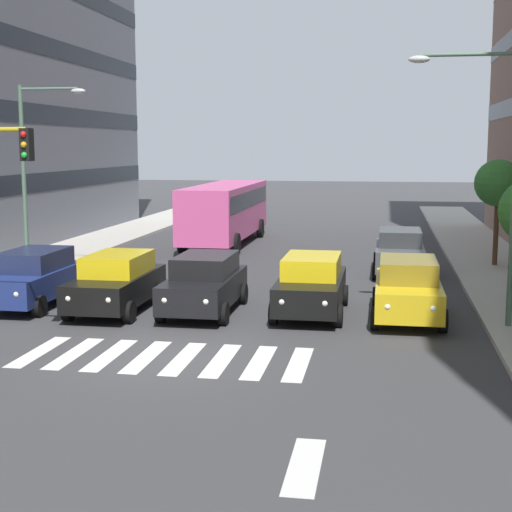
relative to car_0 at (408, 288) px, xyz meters
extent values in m
plane|color=#38383A|center=(5.71, 5.06, -0.89)|extent=(180.00, 180.00, 0.00)
cube|color=silver|center=(2.56, 5.06, -0.88)|extent=(0.45, 2.80, 0.01)
cube|color=silver|center=(3.46, 5.06, -0.88)|extent=(0.45, 2.80, 0.01)
cube|color=silver|center=(4.36, 5.06, -0.88)|extent=(0.45, 2.80, 0.01)
cube|color=silver|center=(5.26, 5.06, -0.88)|extent=(0.45, 2.80, 0.01)
cube|color=silver|center=(6.16, 5.06, -0.88)|extent=(0.45, 2.80, 0.01)
cube|color=silver|center=(7.06, 5.06, -0.88)|extent=(0.45, 2.80, 0.01)
cube|color=silver|center=(7.96, 5.06, -0.88)|extent=(0.45, 2.80, 0.01)
cube|color=silver|center=(8.86, 5.06, -0.88)|extent=(0.45, 2.80, 0.01)
cube|color=silver|center=(1.84, 10.56, -0.88)|extent=(0.50, 2.20, 0.01)
cube|color=gold|center=(0.00, 0.05, -0.17)|extent=(1.80, 4.40, 0.80)
cube|color=olive|center=(0.00, -0.15, 0.53)|extent=(1.58, 2.46, 0.60)
cylinder|color=black|center=(-0.90, 1.50, -0.57)|extent=(0.22, 0.64, 0.64)
cylinder|color=black|center=(0.90, 1.50, -0.57)|extent=(0.22, 0.64, 0.64)
cylinder|color=black|center=(-0.90, -1.40, -0.57)|extent=(0.22, 0.64, 0.64)
cylinder|color=black|center=(0.90, -1.40, -0.57)|extent=(0.22, 0.64, 0.64)
sphere|color=white|center=(-0.58, 2.20, -0.09)|extent=(0.18, 0.18, 0.18)
sphere|color=white|center=(0.58, 2.20, -0.09)|extent=(0.18, 0.18, 0.18)
cube|color=black|center=(2.78, -0.11, -0.17)|extent=(1.80, 4.40, 0.80)
cube|color=yellow|center=(2.78, -0.31, 0.53)|extent=(1.58, 2.46, 0.60)
cylinder|color=black|center=(1.88, 1.34, -0.57)|extent=(0.22, 0.64, 0.64)
cylinder|color=black|center=(3.68, 1.34, -0.57)|extent=(0.22, 0.64, 0.64)
cylinder|color=black|center=(1.88, -1.56, -0.57)|extent=(0.22, 0.64, 0.64)
cylinder|color=black|center=(3.68, -1.56, -0.57)|extent=(0.22, 0.64, 0.64)
sphere|color=white|center=(2.20, 2.04, -0.09)|extent=(0.18, 0.18, 0.18)
sphere|color=white|center=(3.36, 2.04, -0.09)|extent=(0.18, 0.18, 0.18)
cube|color=black|center=(5.93, 0.20, -0.17)|extent=(1.80, 4.40, 0.80)
cube|color=black|center=(5.93, 0.00, 0.53)|extent=(1.58, 2.46, 0.60)
cylinder|color=black|center=(5.03, 1.65, -0.57)|extent=(0.22, 0.64, 0.64)
cylinder|color=black|center=(6.83, 1.65, -0.57)|extent=(0.22, 0.64, 0.64)
cylinder|color=black|center=(5.03, -1.25, -0.57)|extent=(0.22, 0.64, 0.64)
cylinder|color=black|center=(6.83, -1.25, -0.57)|extent=(0.22, 0.64, 0.64)
sphere|color=white|center=(5.35, 2.35, -0.09)|extent=(0.18, 0.18, 0.18)
sphere|color=white|center=(6.51, 2.35, -0.09)|extent=(0.18, 0.18, 0.18)
cube|color=black|center=(8.58, 0.43, -0.17)|extent=(1.80, 4.40, 0.80)
cube|color=yellow|center=(8.58, 0.23, 0.53)|extent=(1.58, 2.46, 0.60)
cylinder|color=black|center=(7.68, 1.89, -0.57)|extent=(0.22, 0.64, 0.64)
cylinder|color=black|center=(9.48, 1.89, -0.57)|extent=(0.22, 0.64, 0.64)
cylinder|color=black|center=(7.68, -1.02, -0.57)|extent=(0.22, 0.64, 0.64)
cylinder|color=black|center=(9.48, -1.02, -0.57)|extent=(0.22, 0.64, 0.64)
sphere|color=white|center=(8.00, 2.58, -0.09)|extent=(0.18, 0.18, 0.18)
sphere|color=white|center=(9.16, 2.58, -0.09)|extent=(0.18, 0.18, 0.18)
cube|color=navy|center=(11.42, 0.10, -0.17)|extent=(1.80, 4.40, 0.80)
cube|color=#1D2547|center=(11.42, -0.10, 0.53)|extent=(1.58, 2.46, 0.60)
cylinder|color=black|center=(10.52, 1.56, -0.57)|extent=(0.22, 0.64, 0.64)
cylinder|color=black|center=(10.52, -1.35, -0.57)|extent=(0.22, 0.64, 0.64)
cylinder|color=black|center=(12.32, -1.35, -0.57)|extent=(0.22, 0.64, 0.64)
sphere|color=white|center=(10.84, 2.25, -0.09)|extent=(0.18, 0.18, 0.18)
cube|color=#474C51|center=(0.09, -7.70, -0.17)|extent=(1.80, 4.40, 0.80)
cube|color=#343639|center=(0.09, -7.90, 0.53)|extent=(1.58, 2.46, 0.60)
cylinder|color=black|center=(-0.81, -6.25, -0.57)|extent=(0.22, 0.64, 0.64)
cylinder|color=black|center=(0.99, -6.25, -0.57)|extent=(0.22, 0.64, 0.64)
cylinder|color=black|center=(-0.81, -9.16, -0.57)|extent=(0.22, 0.64, 0.64)
cylinder|color=black|center=(0.99, -9.16, -0.57)|extent=(0.22, 0.64, 0.64)
sphere|color=white|center=(-0.48, -5.55, -0.09)|extent=(0.18, 0.18, 0.18)
sphere|color=white|center=(0.67, -5.55, -0.09)|extent=(0.18, 0.18, 0.18)
cube|color=#DB5193|center=(8.58, -15.42, 0.86)|extent=(2.50, 10.50, 2.50)
cube|color=black|center=(8.58, -15.42, 1.41)|extent=(2.52, 9.87, 0.80)
cylinder|color=black|center=(7.33, -11.75, -0.39)|extent=(0.28, 1.00, 1.00)
cylinder|color=black|center=(9.83, -11.75, -0.39)|extent=(0.28, 1.00, 1.00)
cylinder|color=black|center=(7.33, -18.57, -0.39)|extent=(0.28, 1.00, 1.00)
cylinder|color=black|center=(9.83, -18.57, -0.39)|extent=(0.28, 1.00, 1.00)
cube|color=black|center=(8.99, 4.99, 4.06)|extent=(0.24, 0.28, 0.76)
sphere|color=red|center=(8.99, 5.14, 4.30)|extent=(0.14, 0.14, 0.14)
sphere|color=orange|center=(8.99, 5.14, 4.06)|extent=(0.14, 0.14, 0.14)
sphere|color=green|center=(8.99, 5.14, 3.82)|extent=(0.14, 0.14, 0.14)
cylinder|color=#4C6B56|center=(-1.36, 1.03, 6.37)|extent=(2.55, 0.10, 0.10)
ellipsoid|color=#B7BCC1|center=(-0.09, 1.03, 6.27)|extent=(0.56, 0.28, 0.20)
cylinder|color=#4C6B56|center=(14.06, -4.88, 2.76)|extent=(0.16, 0.16, 6.99)
cylinder|color=#4C6B56|center=(12.92, -4.88, 6.11)|extent=(2.27, 0.10, 0.10)
ellipsoid|color=#B7BCC1|center=(11.79, -4.88, 6.01)|extent=(0.56, 0.28, 0.20)
cylinder|color=#513823|center=(-3.74, -9.78, 0.63)|extent=(0.20, 0.20, 2.74)
sphere|color=#387F33|center=(-3.74, -9.78, 2.57)|extent=(1.88, 1.88, 1.88)
camera|label=1|loc=(0.71, 21.68, 4.04)|focal=53.13mm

